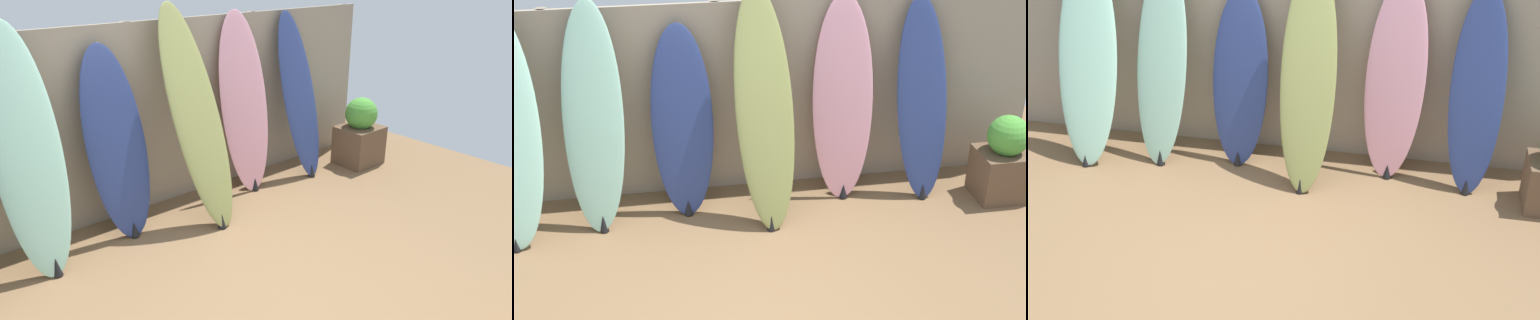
% 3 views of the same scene
% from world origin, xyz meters
% --- Properties ---
extents(ground, '(7.68, 7.68, 0.00)m').
position_xyz_m(ground, '(0.00, 0.00, 0.00)').
color(ground, brown).
extents(fence_back, '(6.08, 0.11, 1.80)m').
position_xyz_m(fence_back, '(-0.00, 2.01, 0.90)').
color(fence_back, gray).
rests_on(fence_back, ground).
extents(surfboard_seafoam_1, '(0.56, 0.64, 1.92)m').
position_xyz_m(surfboard_seafoam_1, '(-1.09, 1.61, 0.95)').
color(surfboard_seafoam_1, '#9ED6BC').
rests_on(surfboard_seafoam_1, ground).
extents(surfboard_navy_2, '(0.54, 0.44, 1.68)m').
position_xyz_m(surfboard_navy_2, '(-0.35, 1.69, 0.82)').
color(surfboard_navy_2, navy).
rests_on(surfboard_navy_2, ground).
extents(surfboard_olive_3, '(0.55, 0.83, 1.98)m').
position_xyz_m(surfboard_olive_3, '(0.34, 1.48, 0.98)').
color(surfboard_olive_3, olive).
rests_on(surfboard_olive_3, ground).
extents(surfboard_pink_4, '(0.59, 0.47, 1.86)m').
position_xyz_m(surfboard_pink_4, '(1.10, 1.74, 0.92)').
color(surfboard_pink_4, pink).
rests_on(surfboard_pink_4, ground).
extents(surfboard_navy_5, '(0.49, 0.58, 1.81)m').
position_xyz_m(surfboard_navy_5, '(1.83, 1.67, 0.89)').
color(surfboard_navy_5, navy).
rests_on(surfboard_navy_5, ground).
extents(planter_box, '(0.49, 0.44, 0.81)m').
position_xyz_m(planter_box, '(2.57, 1.36, 0.37)').
color(planter_box, brown).
rests_on(planter_box, ground).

